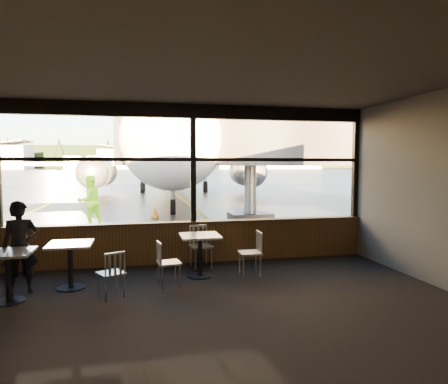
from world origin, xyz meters
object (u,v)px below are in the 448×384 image
object	(u,v)px
jet_bridge	(269,155)
chair_near_e	(250,253)
chair_near_w	(169,263)
ground_crew	(90,201)
cafe_table_near	(200,256)
cone_nose	(155,212)
cafe_table_left	(8,277)
cafe_table_mid	(71,266)
passenger	(20,247)
airliner	(174,116)
chair_mid_s	(111,274)
chair_near_n	(201,247)

from	to	relation	value
jet_bridge	chair_near_e	bearing A→B (deg)	-111.39
chair_near_w	ground_crew	bearing A→B (deg)	-172.57
cafe_table_near	cone_nose	bearing A→B (deg)	93.08
cafe_table_left	ground_crew	world-z (taller)	ground_crew
cafe_table_mid	chair_near_e	distance (m)	3.33
cafe_table_mid	cone_nose	distance (m)	9.47
chair_near_w	passenger	bearing A→B (deg)	-101.74
airliner	cafe_table_near	world-z (taller)	airliner
chair_mid_s	chair_near_e	bearing A→B (deg)	-9.93
ground_crew	cone_nose	bearing A→B (deg)	-170.57
airliner	cone_nose	bearing A→B (deg)	-93.04
chair_near_e	passenger	distance (m)	4.13
ground_crew	cone_nose	world-z (taller)	ground_crew
passenger	cone_nose	size ratio (longest dim) A/B	3.65
airliner	jet_bridge	bearing A→B (deg)	-77.07
chair_near_w	cone_nose	world-z (taller)	chair_near_w
cafe_table_mid	cafe_table_left	size ratio (longest dim) A/B	0.99
chair_mid_s	cone_nose	bearing A→B (deg)	56.57
ground_crew	cafe_table_left	bearing A→B (deg)	55.85
cafe_table_mid	chair_mid_s	size ratio (longest dim) A/B	1.03
cone_nose	airliner	bearing A→B (deg)	81.58
cafe_table_mid	passenger	xyz separation A→B (m)	(-0.79, -0.06, 0.38)
chair_near_e	cone_nose	world-z (taller)	chair_near_e
airliner	cone_nose	xyz separation A→B (m)	(-2.01, -13.58, -5.59)
cafe_table_left	cone_nose	world-z (taller)	cafe_table_left
airliner	cone_nose	distance (m)	14.82
jet_bridge	cafe_table_near	bearing A→B (deg)	-118.53
chair_near_n	airliner	bearing A→B (deg)	-102.27
chair_near_w	passenger	xyz separation A→B (m)	(-2.50, 0.12, 0.38)
jet_bridge	chair_mid_s	world-z (taller)	jet_bridge
airliner	ground_crew	distance (m)	16.93
chair_near_n	cone_nose	bearing A→B (deg)	-94.44
chair_near_n	cone_nose	distance (m)	8.37
chair_near_n	passenger	world-z (taller)	passenger
passenger	cone_nose	world-z (taller)	passenger
jet_bridge	cone_nose	world-z (taller)	jet_bridge
ground_crew	cone_nose	distance (m)	3.17
cafe_table_left	passenger	distance (m)	0.61
chair_near_w	chair_near_n	size ratio (longest dim) A/B	0.91
chair_mid_s	airliner	bearing A→B (deg)	55.47
cafe_table_mid	cone_nose	xyz separation A→B (m)	(1.86, 9.29, -0.19)
jet_bridge	passenger	size ratio (longest dim) A/B	7.39
jet_bridge	chair_near_e	size ratio (longest dim) A/B	13.26
jet_bridge	passenger	distance (m)	9.90
chair_near_e	ground_crew	distance (m)	8.07
airliner	jet_bridge	world-z (taller)	airliner
airliner	cafe_table_left	xyz separation A→B (m)	(-4.73, -23.40, -5.39)
cafe_table_near	chair_near_n	bearing A→B (deg)	79.65
chair_near_w	cone_nose	distance (m)	9.47
cafe_table_left	jet_bridge	bearing A→B (deg)	47.56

